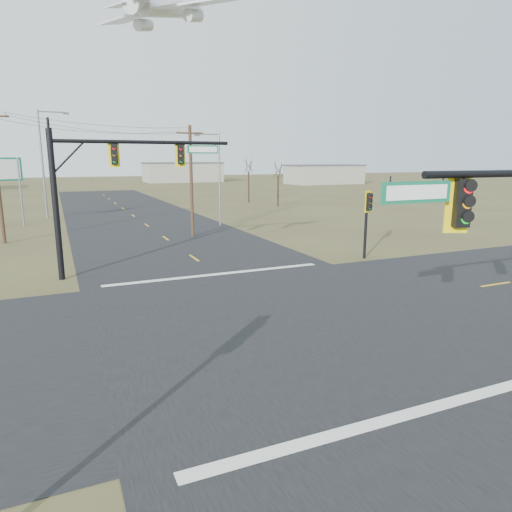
{
  "coord_description": "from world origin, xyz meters",
  "views": [
    {
      "loc": [
        -7.68,
        -15.22,
        6.11
      ],
      "look_at": [
        -0.57,
        1.0,
        2.35
      ],
      "focal_mm": 32.0,
      "sensor_mm": 36.0,
      "label": 1
    }
  ],
  "objects": [
    {
      "name": "road_ns",
      "position": [
        0.0,
        0.0,
        0.01
      ],
      "size": [
        14.0,
        160.0,
        0.02
      ],
      "primitive_type": "cube",
      "color": "black",
      "rests_on": "ground"
    },
    {
      "name": "streetlight_c",
      "position": [
        -8.39,
        37.84,
        6.22
      ],
      "size": [
        3.1,
        0.42,
        11.07
      ],
      "rotation": [
        0.0,
        0.0,
        0.26
      ],
      "color": "slate",
      "rests_on": "ground"
    },
    {
      "name": "bare_tree_d",
      "position": [
        17.9,
        45.77,
        5.31
      ],
      "size": [
        3.21,
        3.21,
        6.6
      ],
      "rotation": [
        0.0,
        0.0,
        -0.35
      ],
      "color": "black",
      "rests_on": "ground"
    },
    {
      "name": "streetlight_a",
      "position": [
        6.12,
        25.07,
        4.77
      ],
      "size": [
        2.38,
        0.29,
        8.51
      ],
      "rotation": [
        0.0,
        0.0,
        0.18
      ],
      "color": "slate",
      "rests_on": "ground"
    },
    {
      "name": "ground",
      "position": [
        0.0,
        0.0,
        0.0
      ],
      "size": [
        320.0,
        320.0,
        0.0
      ],
      "primitive_type": "plane",
      "color": "brown",
      "rests_on": "ground"
    },
    {
      "name": "utility_pole_near",
      "position": [
        2.25,
        20.18,
        4.54
      ],
      "size": [
        2.13,
        0.28,
        8.69
      ],
      "rotation": [
        0.0,
        0.0,
        0.07
      ],
      "color": "#432C1D",
      "rests_on": "ground"
    },
    {
      "name": "bare_tree_c",
      "position": [
        19.19,
        38.87,
        4.81
      ],
      "size": [
        3.11,
        3.11,
        6.13
      ],
      "rotation": [
        0.0,
        0.0,
        -0.23
      ],
      "color": "black",
      "rests_on": "ground"
    },
    {
      "name": "mast_arm_far",
      "position": [
        -4.86,
        9.82,
        5.46
      ],
      "size": [
        9.38,
        0.47,
        7.6
      ],
      "rotation": [
        0.0,
        0.0,
        -0.13
      ],
      "color": "black",
      "rests_on": "ground"
    },
    {
      "name": "warehouse_right",
      "position": [
        55.0,
        85.0,
        2.25
      ],
      "size": [
        18.0,
        10.0,
        4.5
      ],
      "primitive_type": "cube",
      "color": "gray",
      "rests_on": "ground"
    },
    {
      "name": "road_ew",
      "position": [
        0.0,
        0.0,
        0.01
      ],
      "size": [
        160.0,
        14.0,
        0.02
      ],
      "primitive_type": "cube",
      "color": "black",
      "rests_on": "ground"
    },
    {
      "name": "warehouse_mid",
      "position": [
        25.0,
        110.0,
        2.5
      ],
      "size": [
        20.0,
        12.0,
        5.0
      ],
      "primitive_type": "cube",
      "color": "gray",
      "rests_on": "ground"
    },
    {
      "name": "stop_bar_far",
      "position": [
        0.0,
        7.5,
        0.03
      ],
      "size": [
        12.0,
        0.4,
        0.01
      ],
      "primitive_type": "cube",
      "color": "silver",
      "rests_on": "road_ns"
    },
    {
      "name": "jet_airliner",
      "position": [
        11.29,
        63.58,
        30.08
      ],
      "size": [
        27.52,
        27.26,
        12.53
      ],
      "rotation": [
        0.0,
        -0.23,
        0.63
      ],
      "color": "silver"
    },
    {
      "name": "highway_sign",
      "position": [
        -11.84,
        32.15,
        4.42
      ],
      "size": [
        3.08,
        1.45,
        6.27
      ],
      "rotation": [
        0.0,
        0.0,
        0.42
      ],
      "color": "slate",
      "rests_on": "ground"
    },
    {
      "name": "pedestal_signal_ne",
      "position": [
        9.83,
        7.6,
        3.14
      ],
      "size": [
        0.67,
        0.57,
        4.27
      ],
      "rotation": [
        0.0,
        0.0,
        0.37
      ],
      "color": "black",
      "rests_on": "ground"
    },
    {
      "name": "stop_bar_near",
      "position": [
        0.0,
        -7.5,
        0.03
      ],
      "size": [
        12.0,
        0.4,
        0.01
      ],
      "primitive_type": "cube",
      "color": "silver",
      "rests_on": "road_ns"
    }
  ]
}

